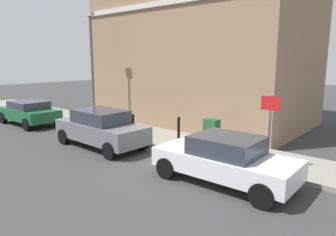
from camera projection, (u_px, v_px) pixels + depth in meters
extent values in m
plane|color=#38383A|center=(178.00, 162.00, 10.69)|extent=(80.00, 80.00, 0.00)
cube|color=gray|center=(112.00, 127.00, 15.99)|extent=(2.44, 30.00, 0.15)
cube|color=#937256|center=(203.00, 34.00, 17.07)|extent=(7.02, 11.24, 9.92)
cube|color=silver|center=(161.00, 3.00, 14.22)|extent=(0.12, 11.24, 0.24)
cube|color=silver|center=(224.00, 163.00, 8.82)|extent=(1.82, 4.12, 0.56)
cube|color=#2D333D|center=(227.00, 145.00, 8.68)|extent=(1.57, 1.89, 0.53)
cylinder|color=black|center=(166.00, 168.00, 9.19)|extent=(0.23, 0.64, 0.64)
cylinder|color=black|center=(197.00, 155.00, 10.43)|extent=(0.23, 0.64, 0.64)
cylinder|color=black|center=(262.00, 196.00, 7.31)|extent=(0.23, 0.64, 0.64)
cylinder|color=black|center=(286.00, 176.00, 8.55)|extent=(0.23, 0.64, 0.64)
cube|color=slate|center=(101.00, 131.00, 12.46)|extent=(1.75, 4.25, 0.69)
cube|color=#2D333D|center=(100.00, 117.00, 12.35)|extent=(1.51, 2.19, 0.54)
cylinder|color=black|center=(64.00, 137.00, 12.96)|extent=(0.23, 0.64, 0.64)
cylinder|color=black|center=(95.00, 130.00, 14.12)|extent=(0.23, 0.64, 0.64)
cylinder|color=black|center=(110.00, 151.00, 10.93)|extent=(0.23, 0.64, 0.64)
cylinder|color=black|center=(142.00, 142.00, 12.08)|extent=(0.23, 0.64, 0.64)
cube|color=#195933|center=(29.00, 114.00, 16.83)|extent=(1.79, 3.94, 0.58)
cube|color=#2D333D|center=(29.00, 105.00, 16.71)|extent=(1.56, 2.02, 0.43)
cylinder|color=black|center=(3.00, 118.00, 17.15)|extent=(0.23, 0.64, 0.64)
cylinder|color=black|center=(32.00, 114.00, 18.39)|extent=(0.23, 0.64, 0.64)
cylinder|color=black|center=(27.00, 125.00, 15.37)|extent=(0.23, 0.64, 0.64)
cylinder|color=black|center=(57.00, 120.00, 16.61)|extent=(0.23, 0.64, 0.64)
cube|color=#1E4C28|center=(211.00, 134.00, 11.71)|extent=(0.40, 0.55, 1.15)
cube|color=#333333|center=(211.00, 147.00, 11.81)|extent=(0.46, 0.61, 0.08)
cylinder|color=black|center=(179.00, 130.00, 12.88)|extent=(0.12, 0.12, 0.95)
sphere|color=black|center=(179.00, 118.00, 12.79)|extent=(0.14, 0.14, 0.14)
cylinder|color=black|center=(133.00, 127.00, 13.47)|extent=(0.12, 0.12, 0.95)
sphere|color=black|center=(133.00, 116.00, 13.38)|extent=(0.14, 0.14, 0.14)
cylinder|color=#59595B|center=(269.00, 132.00, 9.61)|extent=(0.08, 0.08, 2.30)
cube|color=white|center=(271.00, 103.00, 9.42)|extent=(0.03, 0.56, 0.40)
cube|color=red|center=(270.00, 103.00, 9.41)|extent=(0.01, 0.60, 0.44)
cylinder|color=#59595B|center=(92.00, 72.00, 15.87)|extent=(0.14, 0.14, 5.50)
cube|color=#A5A599|center=(90.00, 14.00, 15.33)|extent=(0.20, 0.44, 0.20)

